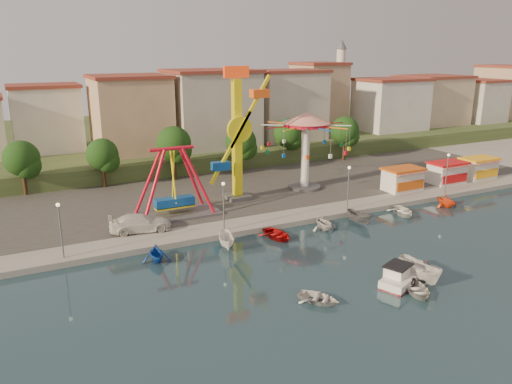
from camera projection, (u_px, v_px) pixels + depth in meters
ground at (362, 267)px, 45.17m from camera, size 200.00×200.00×0.00m
quay_deck at (163, 148)px, 98.30m from camera, size 200.00×100.00×0.60m
asphalt_pad at (229, 184)px, 70.75m from camera, size 90.00×28.00×0.01m
hill_terrace at (156, 138)px, 102.25m from camera, size 200.00×60.00×3.00m
pirate_ship_ride at (174, 183)px, 56.45m from camera, size 10.00×5.00×8.00m
kamikaze_tower at (240, 137)px, 61.63m from camera, size 5.71×3.10×16.50m
wave_swinger at (306, 133)px, 66.41m from camera, size 11.60×11.60×10.40m
booth_left at (403, 179)px, 67.24m from camera, size 5.40×3.78×3.08m
booth_mid at (447, 172)px, 70.80m from camera, size 5.40×3.78×3.08m
booth_right at (478, 168)px, 73.56m from camera, size 5.40×3.78×3.08m
lamp_post_0 at (61, 232)px, 45.10m from camera, size 0.14×0.14×5.00m
lamp_post_1 at (224, 208)px, 52.01m from camera, size 0.14×0.14×5.00m
lamp_post_2 at (348, 189)px, 58.93m from camera, size 0.14×0.14×5.00m
lamp_post_3 at (447, 174)px, 65.84m from camera, size 0.14×0.14×5.00m
tree_0 at (21, 158)px, 64.15m from camera, size 4.60×4.60×7.19m
tree_1 at (102, 154)px, 67.92m from camera, size 4.35×4.35×6.80m
tree_2 at (174, 144)px, 71.67m from camera, size 5.02×5.02×7.85m
tree_3 at (241, 142)px, 74.85m from camera, size 4.68×4.68×7.32m
tree_4 at (288, 133)px, 81.69m from camera, size 4.86×4.86×7.60m
tree_5 at (345, 131)px, 84.46m from camera, size 4.83×4.83×7.54m
building_1 at (48, 127)px, 78.02m from camera, size 12.33×9.01×8.63m
building_2 at (131, 113)px, 83.84m from camera, size 11.95×9.28×11.23m
building_3 at (214, 117)px, 87.37m from camera, size 12.59×10.50×9.20m
building_4 at (272, 110)px, 96.10m from camera, size 10.75×9.23×9.24m
building_5 at (335, 103)px, 99.97m from camera, size 12.77×10.96×11.21m
building_6 at (386, 98)px, 103.57m from camera, size 8.23×8.98×12.36m
building_7 at (412, 102)px, 113.43m from camera, size 11.59×10.93×8.76m
building_8 at (479, 93)px, 113.32m from camera, size 12.84×9.28×12.58m
building_9 at (508, 97)px, 122.01m from camera, size 12.95×9.17×9.21m
minaret at (340, 81)px, 103.60m from camera, size 2.80×2.80×18.00m
cabin_motorboat at (402, 277)px, 42.09m from camera, size 5.69×3.90×1.87m
rowboat_a at (319, 298)px, 38.89m from camera, size 3.88×4.19×0.71m
rowboat_b at (417, 289)px, 40.25m from camera, size 3.82×4.41×0.77m
skiff at (420, 271)px, 42.34m from camera, size 1.76×4.65×1.79m
van at (140, 223)px, 52.19m from camera, size 6.61×3.42×1.83m
moored_boat_1 at (156, 253)px, 46.34m from camera, size 3.04×3.40×1.62m
moored_boat_2 at (227, 241)px, 49.45m from camera, size 2.44×4.06×1.47m
moored_boat_3 at (277, 234)px, 52.01m from camera, size 3.40×4.41×0.85m
moored_boat_4 at (324, 222)px, 54.42m from camera, size 2.93×3.36×1.70m
moored_boat_5 at (359, 217)px, 56.54m from camera, size 1.83×3.73×1.38m
moored_boat_6 at (403, 211)px, 59.44m from camera, size 3.90×4.71×0.84m
moored_boat_7 at (446, 200)px, 62.35m from camera, size 3.04×3.44×1.70m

